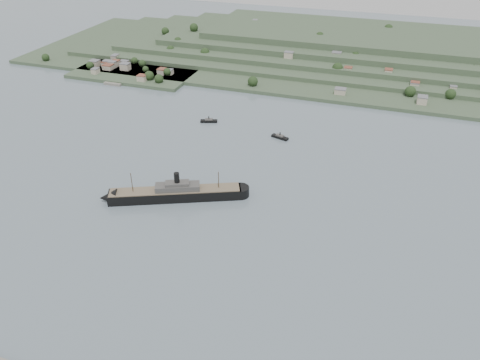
% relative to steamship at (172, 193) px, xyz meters
% --- Properties ---
extents(ground, '(1400.00, 1400.00, 0.00)m').
position_rel_steamship_xyz_m(ground, '(32.34, -7.40, -4.92)').
color(ground, slate).
rests_on(ground, ground).
extents(far_peninsula, '(760.00, 309.00, 30.00)m').
position_rel_steamship_xyz_m(far_peninsula, '(60.25, 385.69, 6.96)').
color(far_peninsula, '#31452E').
rests_on(far_peninsula, ground).
extents(steamship, '(104.70, 54.72, 26.66)m').
position_rel_steamship_xyz_m(steamship, '(0.00, 0.00, 0.00)').
color(steamship, black).
rests_on(steamship, ground).
extents(ferry_west, '(17.36, 9.64, 6.28)m').
position_rel_steamship_xyz_m(ferry_west, '(-25.19, 135.72, -3.41)').
color(ferry_west, black).
rests_on(ferry_west, ground).
extents(ferry_east, '(17.12, 9.17, 6.19)m').
position_rel_steamship_xyz_m(ferry_east, '(50.94, 123.73, -3.43)').
color(ferry_east, black).
rests_on(ferry_east, ground).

